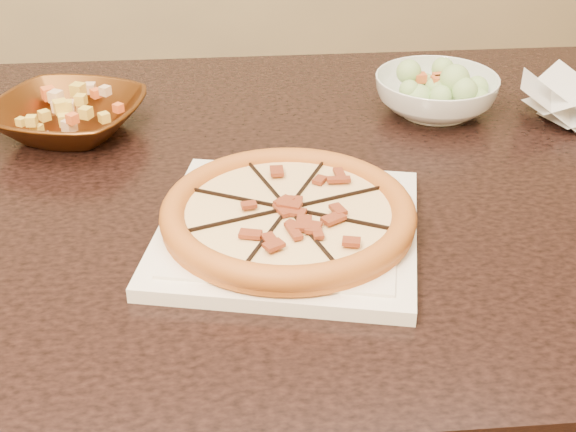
# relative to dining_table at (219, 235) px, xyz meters

# --- Properties ---
(dining_table) EXTENTS (1.58, 1.08, 0.75)m
(dining_table) POSITION_rel_dining_table_xyz_m (0.00, 0.00, 0.00)
(dining_table) COLOR black
(dining_table) RESTS_ON floor
(plate) EXTENTS (0.39, 0.39, 0.02)m
(plate) POSITION_rel_dining_table_xyz_m (0.08, -0.16, 0.10)
(plate) COLOR white
(plate) RESTS_ON dining_table
(pizza) EXTENTS (0.31, 0.31, 0.03)m
(pizza) POSITION_rel_dining_table_xyz_m (0.08, -0.16, 0.13)
(pizza) COLOR #CB5929
(pizza) RESTS_ON plate
(bronze_bowl) EXTENTS (0.29, 0.29, 0.05)m
(bronze_bowl) POSITION_rel_dining_table_xyz_m (-0.21, 0.18, 0.12)
(bronze_bowl) COLOR brown
(bronze_bowl) RESTS_ON dining_table
(mixed_dish) EXTENTS (0.11, 0.11, 0.03)m
(mixed_dish) POSITION_rel_dining_table_xyz_m (-0.21, 0.18, 0.16)
(mixed_dish) COLOR #E1B284
(mixed_dish) RESTS_ON bronze_bowl
(salad_bowl) EXTENTS (0.25, 0.25, 0.06)m
(salad_bowl) POSITION_rel_dining_table_xyz_m (0.37, 0.17, 0.12)
(salad_bowl) COLOR white
(salad_bowl) RESTS_ON dining_table
(salad) EXTENTS (0.11, 0.10, 0.04)m
(salad) POSITION_rel_dining_table_xyz_m (0.37, 0.17, 0.17)
(salad) COLOR #93B476
(salad) RESTS_ON salad_bowl
(cling_film) EXTENTS (0.20, 0.17, 0.05)m
(cling_film) POSITION_rel_dining_table_xyz_m (0.57, 0.11, 0.12)
(cling_film) COLOR white
(cling_film) RESTS_ON dining_table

